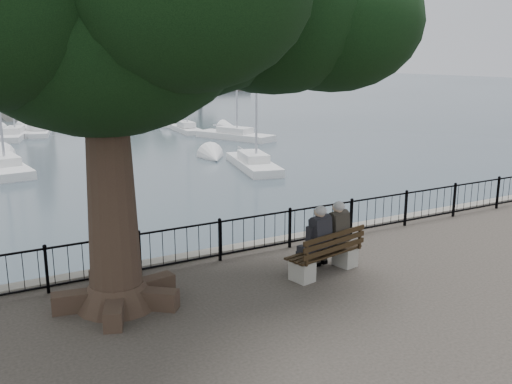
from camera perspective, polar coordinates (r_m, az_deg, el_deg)
harbor at (r=15.02m, az=-0.94°, el=-7.42°), size 260.00×260.00×1.20m
railing at (r=14.26m, az=0.00°, el=-4.07°), size 22.06×0.06×1.00m
bench at (r=13.16m, az=7.00°, el=-6.59°), size 2.06×0.97×1.04m
person_left at (r=12.92m, az=5.88°, el=-5.09°), size 0.57×0.88×1.66m
person_right at (r=13.34m, az=7.66°, el=-4.53°), size 0.57×0.88×1.66m
lion_monument at (r=60.02m, az=-21.13°, el=9.30°), size 6.43×6.43×9.37m
sailboat_b at (r=32.20m, az=-23.86°, el=2.53°), size 2.29×6.19×13.45m
sailboat_c at (r=30.38m, az=-0.27°, el=3.04°), size 2.89×6.01×12.18m
sailboat_d at (r=41.15m, az=-2.12°, el=5.73°), size 4.02×6.25×10.46m
sailboat_f at (r=46.40m, az=-20.76°, el=5.78°), size 2.39×4.92×10.01m
sailboat_g at (r=45.38m, az=-6.99°, el=6.37°), size 1.78×4.94×9.24m
sailboat_i at (r=46.82m, az=-21.30°, el=5.84°), size 2.00×5.10×11.53m
sailboat_j at (r=45.09m, az=-22.97°, el=5.38°), size 3.07×5.63×10.54m
far_shore at (r=94.49m, az=-9.46°, el=12.21°), size 30.00×8.60×9.18m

